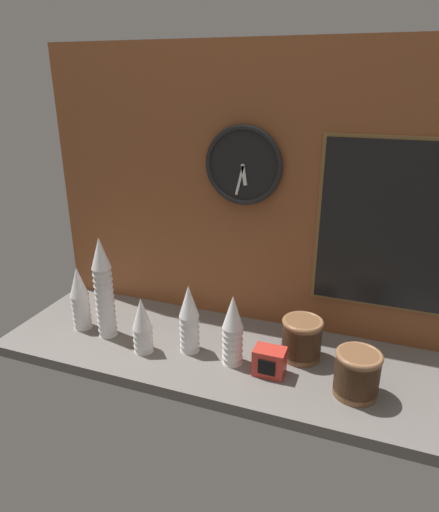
# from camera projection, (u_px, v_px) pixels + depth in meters

# --- Properties ---
(ground_plane) EXTENTS (1.60, 0.56, 0.04)m
(ground_plane) POSITION_uv_depth(u_px,v_px,m) (218.00, 352.00, 1.68)
(ground_plane) COLOR slate
(wall_tiled_back) EXTENTS (1.60, 0.03, 1.05)m
(wall_tiled_back) POSITION_uv_depth(u_px,v_px,m) (243.00, 191.00, 1.71)
(wall_tiled_back) COLOR brown
(wall_tiled_back) RESTS_ON ground_plane
(cup_stack_far_left) EXTENTS (0.07, 0.07, 0.26)m
(cup_stack_far_left) POSITION_uv_depth(u_px,v_px,m) (80.00, 298.00, 1.76)
(cup_stack_far_left) COLOR white
(cup_stack_far_left) RESTS_ON ground_plane
(cup_stack_center_right) EXTENTS (0.07, 0.07, 0.26)m
(cup_stack_center_right) POSITION_uv_depth(u_px,v_px,m) (233.00, 330.00, 1.54)
(cup_stack_center_right) COLOR white
(cup_stack_center_right) RESTS_ON ground_plane
(cup_stack_center_left) EXTENTS (0.07, 0.07, 0.21)m
(cup_stack_center_left) POSITION_uv_depth(u_px,v_px,m) (142.00, 325.00, 1.62)
(cup_stack_center_left) COLOR white
(cup_stack_center_left) RESTS_ON ground_plane
(cup_stack_left) EXTENTS (0.07, 0.07, 0.40)m
(cup_stack_left) POSITION_uv_depth(u_px,v_px,m) (104.00, 288.00, 1.69)
(cup_stack_left) COLOR white
(cup_stack_left) RESTS_ON ground_plane
(cup_stack_center) EXTENTS (0.07, 0.07, 0.26)m
(cup_stack_center) POSITION_uv_depth(u_px,v_px,m) (189.00, 319.00, 1.61)
(cup_stack_center) COLOR white
(cup_stack_center) RESTS_ON ground_plane
(bowl_stack_right) EXTENTS (0.14, 0.14, 0.15)m
(bowl_stack_right) POSITION_uv_depth(u_px,v_px,m) (302.00, 338.00, 1.59)
(bowl_stack_right) COLOR brown
(bowl_stack_right) RESTS_ON ground_plane
(bowl_stack_far_right) EXTENTS (0.14, 0.14, 0.15)m
(bowl_stack_far_right) POSITION_uv_depth(u_px,v_px,m) (357.00, 373.00, 1.40)
(bowl_stack_far_right) COLOR brown
(bowl_stack_far_right) RESTS_ON ground_plane
(wall_clock) EXTENTS (0.29, 0.03, 0.29)m
(wall_clock) POSITION_uv_depth(u_px,v_px,m) (244.00, 165.00, 1.64)
(wall_clock) COLOR black
(menu_board) EXTENTS (0.46, 0.01, 0.61)m
(menu_board) POSITION_uv_depth(u_px,v_px,m) (385.00, 227.00, 1.55)
(menu_board) COLOR olive
(napkin_dispenser) EXTENTS (0.10, 0.08, 0.09)m
(napkin_dispenser) POSITION_uv_depth(u_px,v_px,m) (269.00, 361.00, 1.51)
(napkin_dispenser) COLOR red
(napkin_dispenser) RESTS_ON ground_plane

